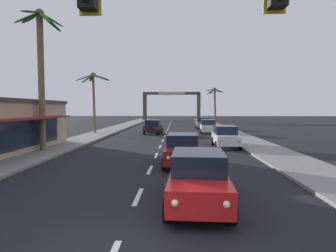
{
  "coord_description": "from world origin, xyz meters",
  "views": [
    {
      "loc": [
        1.34,
        -5.98,
        3.05
      ],
      "look_at": [
        0.91,
        8.0,
        2.2
      ],
      "focal_mm": 31.02,
      "sensor_mm": 36.0,
      "label": 1
    }
  ],
  "objects_px": {
    "sedan_third_in_queue": "(183,149)",
    "sedan_parked_mid_kerb": "(225,136)",
    "sedan_parked_nearest_kerb": "(208,126)",
    "sedan_parked_far_kerb": "(203,123)",
    "palm_left_second": "(41,61)",
    "palm_right_farthest": "(215,97)",
    "sedan_oncoming_far": "(153,127)",
    "town_gateway_arch": "(172,102)",
    "traffic_signal_mast": "(283,13)",
    "palm_left_third": "(93,87)",
    "sedan_lead_at_stop_bar": "(198,178)"
  },
  "relations": [
    {
      "from": "sedan_parked_nearest_kerb",
      "to": "sedan_parked_mid_kerb",
      "type": "height_order",
      "value": "same"
    },
    {
      "from": "sedan_third_in_queue",
      "to": "sedan_parked_mid_kerb",
      "type": "bearing_deg",
      "value": 64.51
    },
    {
      "from": "sedan_parked_nearest_kerb",
      "to": "sedan_lead_at_stop_bar",
      "type": "bearing_deg",
      "value": -96.73
    },
    {
      "from": "sedan_oncoming_far",
      "to": "town_gateway_arch",
      "type": "distance_m",
      "value": 38.94
    },
    {
      "from": "sedan_lead_at_stop_bar",
      "to": "sedan_third_in_queue",
      "type": "bearing_deg",
      "value": 93.29
    },
    {
      "from": "traffic_signal_mast",
      "to": "palm_left_second",
      "type": "xyz_separation_m",
      "value": [
        -11.36,
        14.49,
        1.54
      ]
    },
    {
      "from": "sedan_parked_mid_kerb",
      "to": "sedan_parked_far_kerb",
      "type": "height_order",
      "value": "same"
    },
    {
      "from": "sedan_third_in_queue",
      "to": "sedan_parked_mid_kerb",
      "type": "xyz_separation_m",
      "value": [
        3.51,
        7.37,
        0.0
      ]
    },
    {
      "from": "sedan_third_in_queue",
      "to": "sedan_parked_nearest_kerb",
      "type": "xyz_separation_m",
      "value": [
        3.48,
        19.96,
        0.0
      ]
    },
    {
      "from": "sedan_oncoming_far",
      "to": "palm_left_third",
      "type": "distance_m",
      "value": 8.5
    },
    {
      "from": "sedan_lead_at_stop_bar",
      "to": "town_gateway_arch",
      "type": "height_order",
      "value": "town_gateway_arch"
    },
    {
      "from": "palm_left_third",
      "to": "palm_right_farthest",
      "type": "distance_m",
      "value": 24.95
    },
    {
      "from": "sedan_third_in_queue",
      "to": "palm_left_second",
      "type": "xyz_separation_m",
      "value": [
        -9.73,
        4.5,
        5.47
      ]
    },
    {
      "from": "sedan_oncoming_far",
      "to": "palm_right_farthest",
      "type": "height_order",
      "value": "palm_right_farthest"
    },
    {
      "from": "sedan_lead_at_stop_bar",
      "to": "palm_left_second",
      "type": "relative_size",
      "value": 0.46
    },
    {
      "from": "town_gateway_arch",
      "to": "palm_right_farthest",
      "type": "bearing_deg",
      "value": -68.55
    },
    {
      "from": "sedan_third_in_queue",
      "to": "sedan_parked_nearest_kerb",
      "type": "height_order",
      "value": "same"
    },
    {
      "from": "sedan_parked_nearest_kerb",
      "to": "sedan_parked_far_kerb",
      "type": "relative_size",
      "value": 1.0
    },
    {
      "from": "sedan_lead_at_stop_bar",
      "to": "sedan_third_in_queue",
      "type": "distance_m",
      "value": 6.41
    },
    {
      "from": "sedan_lead_at_stop_bar",
      "to": "sedan_parked_mid_kerb",
      "type": "bearing_deg",
      "value": 77.14
    },
    {
      "from": "sedan_third_in_queue",
      "to": "sedan_parked_far_kerb",
      "type": "relative_size",
      "value": 1.0
    },
    {
      "from": "sedan_third_in_queue",
      "to": "town_gateway_arch",
      "type": "distance_m",
      "value": 58.03
    },
    {
      "from": "sedan_parked_nearest_kerb",
      "to": "traffic_signal_mast",
      "type": "bearing_deg",
      "value": -93.53
    },
    {
      "from": "sedan_third_in_queue",
      "to": "palm_left_second",
      "type": "bearing_deg",
      "value": 155.18
    },
    {
      "from": "sedan_oncoming_far",
      "to": "palm_left_third",
      "type": "bearing_deg",
      "value": -175.67
    },
    {
      "from": "sedan_third_in_queue",
      "to": "sedan_parked_nearest_kerb",
      "type": "relative_size",
      "value": 1.0
    },
    {
      "from": "traffic_signal_mast",
      "to": "sedan_lead_at_stop_bar",
      "type": "relative_size",
      "value": 2.34
    },
    {
      "from": "palm_left_second",
      "to": "sedan_parked_nearest_kerb",
      "type": "bearing_deg",
      "value": 49.48
    },
    {
      "from": "traffic_signal_mast",
      "to": "sedan_parked_far_kerb",
      "type": "distance_m",
      "value": 37.85
    },
    {
      "from": "palm_left_second",
      "to": "palm_right_farthest",
      "type": "xyz_separation_m",
      "value": [
        16.23,
        32.66,
        -1.28
      ]
    },
    {
      "from": "palm_left_second",
      "to": "sedan_parked_mid_kerb",
      "type": "bearing_deg",
      "value": 12.21
    },
    {
      "from": "sedan_parked_far_kerb",
      "to": "palm_left_second",
      "type": "xyz_separation_m",
      "value": [
        -13.23,
        -23.11,
        5.47
      ]
    },
    {
      "from": "sedan_parked_mid_kerb",
      "to": "sedan_parked_far_kerb",
      "type": "bearing_deg",
      "value": 90.04
    },
    {
      "from": "sedan_oncoming_far",
      "to": "palm_left_second",
      "type": "height_order",
      "value": "palm_left_second"
    },
    {
      "from": "sedan_third_in_queue",
      "to": "palm_right_farthest",
      "type": "distance_m",
      "value": 37.96
    },
    {
      "from": "traffic_signal_mast",
      "to": "sedan_lead_at_stop_bar",
      "type": "height_order",
      "value": "traffic_signal_mast"
    },
    {
      "from": "sedan_parked_nearest_kerb",
      "to": "palm_left_second",
      "type": "height_order",
      "value": "palm_left_second"
    },
    {
      "from": "palm_left_second",
      "to": "palm_right_farthest",
      "type": "height_order",
      "value": "palm_left_second"
    },
    {
      "from": "sedan_parked_far_kerb",
      "to": "town_gateway_arch",
      "type": "bearing_deg",
      "value": 99.64
    },
    {
      "from": "palm_left_third",
      "to": "palm_right_farthest",
      "type": "relative_size",
      "value": 1.08
    },
    {
      "from": "sedan_oncoming_far",
      "to": "sedan_parked_nearest_kerb",
      "type": "relative_size",
      "value": 1.01
    },
    {
      "from": "sedan_parked_far_kerb",
      "to": "town_gateway_arch",
      "type": "xyz_separation_m",
      "value": [
        -5.14,
        30.27,
        3.74
      ]
    },
    {
      "from": "sedan_parked_far_kerb",
      "to": "palm_left_second",
      "type": "relative_size",
      "value": 0.46
    },
    {
      "from": "sedan_oncoming_far",
      "to": "sedan_parked_nearest_kerb",
      "type": "xyz_separation_m",
      "value": [
        6.63,
        0.81,
        0.0
      ]
    },
    {
      "from": "sedan_oncoming_far",
      "to": "sedan_parked_mid_kerb",
      "type": "relative_size",
      "value": 1.01
    },
    {
      "from": "traffic_signal_mast",
      "to": "sedan_lead_at_stop_bar",
      "type": "xyz_separation_m",
      "value": [
        -1.26,
        3.59,
        -3.93
      ]
    },
    {
      "from": "sedan_parked_nearest_kerb",
      "to": "palm_left_second",
      "type": "bearing_deg",
      "value": -130.52
    },
    {
      "from": "sedan_lead_at_stop_bar",
      "to": "sedan_parked_far_kerb",
      "type": "xyz_separation_m",
      "value": [
        3.13,
        34.01,
        0.0
      ]
    },
    {
      "from": "sedan_oncoming_far",
      "to": "sedan_parked_mid_kerb",
      "type": "bearing_deg",
      "value": -60.52
    },
    {
      "from": "sedan_parked_nearest_kerb",
      "to": "palm_left_third",
      "type": "height_order",
      "value": "palm_left_third"
    }
  ]
}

